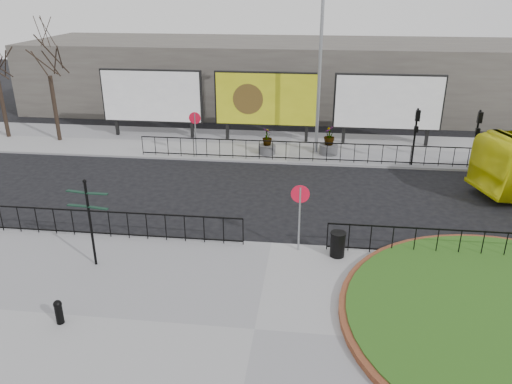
# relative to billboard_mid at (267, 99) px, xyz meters

# --- Properties ---
(ground) EXTENTS (90.00, 90.00, 0.00)m
(ground) POSITION_rel_billboard_mid_xyz_m (1.50, -12.97, -2.60)
(ground) COLOR black
(ground) RESTS_ON ground
(pavement_near) EXTENTS (30.00, 10.00, 0.12)m
(pavement_near) POSITION_rel_billboard_mid_xyz_m (1.50, -17.97, -2.54)
(pavement_near) COLOR gray
(pavement_near) RESTS_ON ground
(pavement_far) EXTENTS (44.00, 6.00, 0.12)m
(pavement_far) POSITION_rel_billboard_mid_xyz_m (1.50, -0.97, -2.54)
(pavement_far) COLOR gray
(pavement_far) RESTS_ON ground
(railing_near_left) EXTENTS (10.00, 0.10, 1.10)m
(railing_near_left) POSITION_rel_billboard_mid_xyz_m (-4.50, -13.27, -1.93)
(railing_near_left) COLOR black
(railing_near_left) RESTS_ON pavement_near
(railing_near_right) EXTENTS (9.00, 0.10, 1.10)m
(railing_near_right) POSITION_rel_billboard_mid_xyz_m (8.00, -13.27, -1.93)
(railing_near_right) COLOR black
(railing_near_right) RESTS_ON pavement_near
(railing_far) EXTENTS (18.00, 0.10, 1.10)m
(railing_far) POSITION_rel_billboard_mid_xyz_m (2.50, -3.67, -1.93)
(railing_far) COLOR black
(railing_far) RESTS_ON pavement_far
(speed_sign_far) EXTENTS (0.64, 0.07, 2.47)m
(speed_sign_far) POSITION_rel_billboard_mid_xyz_m (-3.50, -3.57, -0.68)
(speed_sign_far) COLOR gray
(speed_sign_far) RESTS_ON pavement_far
(speed_sign_near) EXTENTS (0.64, 0.07, 2.47)m
(speed_sign_near) POSITION_rel_billboard_mid_xyz_m (2.50, -13.37, -0.68)
(speed_sign_near) COLOR gray
(speed_sign_near) RESTS_ON pavement_near
(billboard_left) EXTENTS (6.20, 0.31, 4.10)m
(billboard_left) POSITION_rel_billboard_mid_xyz_m (-7.00, 0.00, 0.00)
(billboard_left) COLOR black
(billboard_left) RESTS_ON pavement_far
(billboard_mid) EXTENTS (6.20, 0.31, 4.10)m
(billboard_mid) POSITION_rel_billboard_mid_xyz_m (0.00, 0.00, 0.00)
(billboard_mid) COLOR black
(billboard_mid) RESTS_ON pavement_far
(billboard_right) EXTENTS (6.20, 0.31, 4.10)m
(billboard_right) POSITION_rel_billboard_mid_xyz_m (7.00, 0.00, 0.00)
(billboard_right) COLOR black
(billboard_right) RESTS_ON pavement_far
(lamp_post) EXTENTS (0.74, 0.18, 9.23)m
(lamp_post) POSITION_rel_billboard_mid_xyz_m (3.01, -1.97, 2.23)
(lamp_post) COLOR gray
(lamp_post) RESTS_ON pavement_far
(signal_pole_a) EXTENTS (0.22, 0.26, 3.00)m
(signal_pole_a) POSITION_rel_billboard_mid_xyz_m (8.00, -3.63, -0.50)
(signal_pole_a) COLOR black
(signal_pole_a) RESTS_ON pavement_far
(signal_pole_b) EXTENTS (0.22, 0.26, 3.00)m
(signal_pole_b) POSITION_rel_billboard_mid_xyz_m (11.00, -3.63, -0.50)
(signal_pole_b) COLOR black
(signal_pole_b) RESTS_ON pavement_far
(tree_left) EXTENTS (2.00, 2.00, 7.00)m
(tree_left) POSITION_rel_billboard_mid_xyz_m (-12.50, -1.47, 1.02)
(tree_left) COLOR #2D2119
(tree_left) RESTS_ON pavement_far
(building_backdrop) EXTENTS (40.00, 10.00, 5.00)m
(building_backdrop) POSITION_rel_billboard_mid_xyz_m (1.50, 9.03, -0.10)
(building_backdrop) COLOR #5D5952
(building_backdrop) RESTS_ON ground
(fingerpost_sign) EXTENTS (1.44, 0.38, 3.08)m
(fingerpost_sign) POSITION_rel_billboard_mid_xyz_m (-4.25, -15.19, -0.62)
(fingerpost_sign) COLOR black
(fingerpost_sign) RESTS_ON pavement_near
(bollard) EXTENTS (0.24, 0.24, 0.74)m
(bollard) POSITION_rel_billboard_mid_xyz_m (-3.92, -18.34, -2.08)
(bollard) COLOR black
(bollard) RESTS_ON pavement_near
(litter_bin) EXTENTS (0.54, 0.54, 0.90)m
(litter_bin) POSITION_rel_billboard_mid_xyz_m (3.86, -13.64, -2.02)
(litter_bin) COLOR black
(litter_bin) RESTS_ON pavement_near
(planter_b) EXTENTS (0.95, 0.95, 1.46)m
(planter_b) POSITION_rel_billboard_mid_xyz_m (0.30, -2.64, -1.95)
(planter_b) COLOR #4C4C4F
(planter_b) RESTS_ON pavement_far
(planter_c) EXTENTS (1.03, 1.03, 1.60)m
(planter_c) POSITION_rel_billboard_mid_xyz_m (3.70, -2.27, -1.89)
(planter_c) COLOR #4C4C4F
(planter_c) RESTS_ON pavement_far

